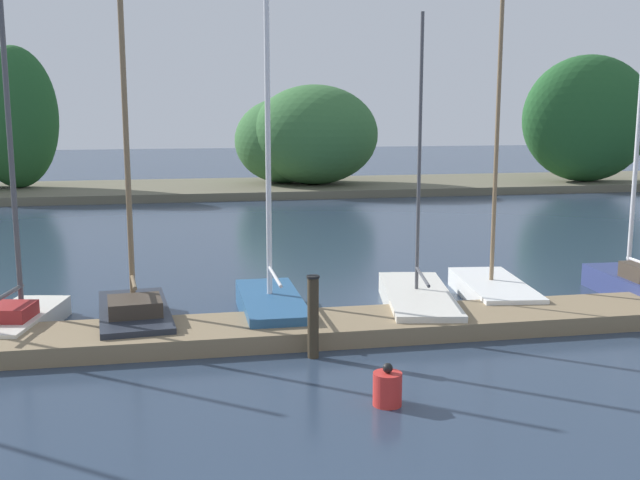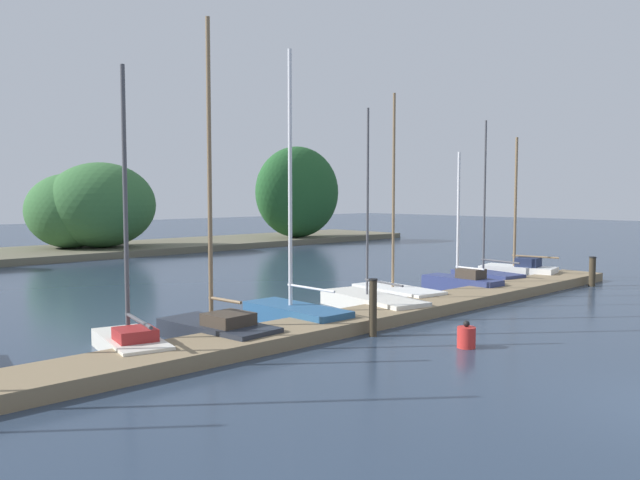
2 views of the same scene
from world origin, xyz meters
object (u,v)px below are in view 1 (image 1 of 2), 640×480
object	(u,v)px
mooring_piling_1	(313,317)
sailboat_6	(417,299)
sailboat_7	(492,286)
sailboat_4	(134,309)
sailboat_8	(631,282)
channel_buoy_0	(387,388)
sailboat_3	(19,314)
sailboat_5	(270,300)

from	to	relation	value
mooring_piling_1	sailboat_6	bearing A→B (deg)	43.44
sailboat_7	sailboat_6	bearing A→B (deg)	114.95
sailboat_4	sailboat_6	world-z (taller)	sailboat_4
sailboat_7	sailboat_8	xyz separation A→B (m)	(3.29, -0.53, 0.08)
sailboat_6	channel_buoy_0	xyz separation A→B (m)	(-2.16, -5.13, -0.01)
sailboat_3	channel_buoy_0	xyz separation A→B (m)	(6.25, -5.08, -0.11)
sailboat_4	sailboat_6	size ratio (longest dim) A/B	1.26
channel_buoy_0	sailboat_4	bearing A→B (deg)	129.18
sailboat_4	sailboat_5	xyz separation A→B (m)	(2.85, 0.24, -0.01)
sailboat_5	sailboat_6	world-z (taller)	sailboat_5
sailboat_4	channel_buoy_0	size ratio (longest dim) A/B	12.17
sailboat_7	sailboat_4	bearing A→B (deg)	103.39
sailboat_3	mooring_piling_1	xyz separation A→B (m)	(5.54, -2.66, 0.39)
sailboat_6	sailboat_7	bearing A→B (deg)	-61.56
sailboat_4	sailboat_8	distance (m)	11.53
sailboat_4	sailboat_8	size ratio (longest dim) A/B	1.53
sailboat_7	sailboat_5	bearing A→B (deg)	104.17
sailboat_3	channel_buoy_0	distance (m)	8.05
sailboat_3	sailboat_6	size ratio (longest dim) A/B	1.03
mooring_piling_1	sailboat_3	bearing A→B (deg)	154.35
mooring_piling_1	channel_buoy_0	bearing A→B (deg)	-73.70
sailboat_6	channel_buoy_0	distance (m)	5.57
sailboat_4	mooring_piling_1	size ratio (longest dim) A/B	5.34
sailboat_3	sailboat_5	distance (m)	5.11
sailboat_3	mooring_piling_1	distance (m)	6.16
sailboat_7	channel_buoy_0	world-z (taller)	sailboat_7
sailboat_5	channel_buoy_0	xyz separation A→B (m)	(1.14, -5.13, -0.14)
mooring_piling_1	sailboat_5	bearing A→B (deg)	99.04
sailboat_5	mooring_piling_1	bearing A→B (deg)	-170.66
sailboat_6	mooring_piling_1	bearing A→B (deg)	143.98
sailboat_5	sailboat_8	xyz separation A→B (m)	(8.67, 0.14, -0.01)
sailboat_3	sailboat_6	distance (m)	8.41
sailboat_5	sailboat_6	size ratio (longest dim) A/B	1.21
sailboat_3	sailboat_4	size ratio (longest dim) A/B	0.82
sailboat_8	channel_buoy_0	world-z (taller)	sailboat_8
sailboat_5	sailboat_4	bearing A→B (deg)	95.16
sailboat_4	channel_buoy_0	xyz separation A→B (m)	(3.98, -4.89, -0.15)
sailboat_7	sailboat_8	bearing A→B (deg)	-92.10
sailboat_6	sailboat_8	xyz separation A→B (m)	(5.38, 0.14, 0.11)
sailboat_6	mooring_piling_1	distance (m)	3.98
sailboat_3	sailboat_8	world-z (taller)	sailboat_3
sailboat_7	mooring_piling_1	world-z (taller)	sailboat_7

